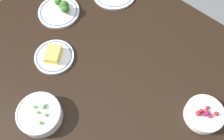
{
  "coord_description": "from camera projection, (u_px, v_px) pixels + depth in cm",
  "views": [
    {
      "loc": [
        -31.54,
        36.5,
        100.38
      ],
      "look_at": [
        0.0,
        0.0,
        6.0
      ],
      "focal_mm": 39.8,
      "sensor_mm": 36.0,
      "label": 1
    }
  ],
  "objects": [
    {
      "name": "plate_cheese",
      "position": [
        54.0,
        56.0,
        1.1
      ],
      "size": [
        17.55,
        17.55,
        5.11
      ],
      "color": "silver",
      "rests_on": "dining_table"
    },
    {
      "name": "bowl_peas",
      "position": [
        40.0,
        114.0,
        0.96
      ],
      "size": [
        17.25,
        17.25,
        6.75
      ],
      "color": "silver",
      "rests_on": "dining_table"
    },
    {
      "name": "bowl_berries",
      "position": [
        204.0,
        114.0,
        0.97
      ],
      "size": [
        15.32,
        15.32,
        6.07
      ],
      "color": "silver",
      "rests_on": "dining_table"
    },
    {
      "name": "dining_table",
      "position": [
        112.0,
        74.0,
        1.1
      ],
      "size": [
        139.43,
        108.65,
        4.0
      ],
      "primitive_type": "cube",
      "color": "black",
      "rests_on": "ground"
    },
    {
      "name": "plate_broccoli",
      "position": [
        60.0,
        10.0,
        1.21
      ],
      "size": [
        20.19,
        20.19,
        7.89
      ],
      "color": "silver",
      "rests_on": "dining_table"
    }
  ]
}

